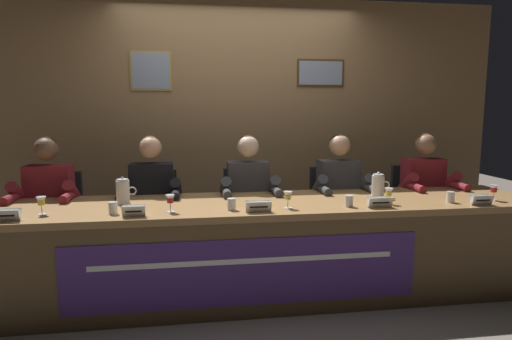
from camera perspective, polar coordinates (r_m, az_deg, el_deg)
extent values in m
plane|color=#70665B|center=(3.54, 0.00, -16.12)|extent=(12.00, 12.00, 0.00)
cube|color=#937047|center=(4.58, -2.46, 6.20)|extent=(5.67, 0.12, 2.60)
cube|color=tan|center=(4.52, -13.94, 12.79)|extent=(0.41, 0.02, 0.39)
cube|color=#8C99AD|center=(4.51, -13.95, 12.80)|extent=(0.37, 0.01, 0.35)
cube|color=#4C3319|center=(4.70, 8.66, 12.74)|extent=(0.51, 0.02, 0.29)
cube|color=#8C99AD|center=(4.69, 8.70, 12.75)|extent=(0.47, 0.01, 0.25)
cube|color=olive|center=(3.31, 0.00, -4.72)|extent=(4.47, 0.87, 0.05)
cube|color=brown|center=(3.02, 1.16, -13.32)|extent=(4.41, 0.04, 0.69)
cube|color=brown|center=(4.29, 30.60, -7.97)|extent=(0.08, 0.79, 0.69)
cube|color=#4C2D7A|center=(2.99, -1.37, -13.61)|extent=(2.44, 0.01, 0.47)
cube|color=white|center=(2.95, -1.36, -12.15)|extent=(2.08, 0.00, 0.04)
cylinder|color=black|center=(4.17, -25.16, -12.88)|extent=(0.44, 0.44, 0.02)
cylinder|color=black|center=(4.10, -25.35, -10.02)|extent=(0.05, 0.05, 0.41)
cube|color=#232328|center=(4.04, -25.54, -7.03)|extent=(0.44, 0.44, 0.03)
cube|color=#232328|center=(4.18, -24.93, -3.21)|extent=(0.40, 0.05, 0.44)
cylinder|color=black|center=(3.82, -28.37, -11.50)|extent=(0.10, 0.10, 0.47)
cylinder|color=black|center=(3.75, -25.44, -11.64)|extent=(0.10, 0.10, 0.47)
cylinder|color=black|center=(3.87, -27.89, -6.82)|extent=(0.13, 0.34, 0.13)
cylinder|color=black|center=(3.81, -25.04, -6.87)|extent=(0.13, 0.34, 0.13)
cube|color=maroon|center=(3.95, -25.94, -2.86)|extent=(0.36, 0.20, 0.48)
sphere|color=brown|center=(3.88, -26.37, 2.54)|extent=(0.19, 0.19, 0.19)
sphere|color=#331E0F|center=(3.89, -26.31, 2.78)|extent=(0.17, 0.17, 0.17)
cylinder|color=maroon|center=(3.92, -29.32, -2.85)|extent=(0.09, 0.30, 0.25)
cylinder|color=maroon|center=(3.79, -23.38, -2.82)|extent=(0.09, 0.30, 0.25)
cylinder|color=maroon|center=(3.78, -30.18, -3.37)|extent=(0.07, 0.24, 0.07)
cylinder|color=maroon|center=(3.64, -24.03, -3.36)|extent=(0.07, 0.24, 0.07)
cube|color=white|center=(3.15, -30.74, -5.31)|extent=(0.18, 0.03, 0.08)
cube|color=white|center=(3.18, -30.51, -5.17)|extent=(0.18, 0.03, 0.08)
cube|color=black|center=(3.15, -30.76, -5.32)|extent=(0.13, 0.01, 0.01)
cylinder|color=white|center=(3.26, -26.77, -5.32)|extent=(0.06, 0.06, 0.00)
cylinder|color=white|center=(3.25, -26.81, -4.81)|extent=(0.01, 0.01, 0.05)
cone|color=white|center=(3.24, -26.87, -3.78)|extent=(0.06, 0.06, 0.06)
cylinder|color=yellow|center=(3.24, -26.87, -3.89)|extent=(0.04, 0.04, 0.04)
cylinder|color=black|center=(4.01, -13.37, -13.15)|extent=(0.44, 0.44, 0.02)
cylinder|color=black|center=(3.94, -13.47, -10.19)|extent=(0.05, 0.05, 0.41)
cube|color=#232328|center=(3.87, -13.58, -7.08)|extent=(0.44, 0.44, 0.03)
cube|color=#232328|center=(4.02, -13.43, -3.10)|extent=(0.40, 0.05, 0.44)
cylinder|color=black|center=(3.62, -15.59, -11.87)|extent=(0.10, 0.10, 0.47)
cylinder|color=black|center=(3.60, -12.36, -11.88)|extent=(0.10, 0.10, 0.47)
cylinder|color=black|center=(3.68, -15.46, -6.92)|extent=(0.13, 0.34, 0.13)
cylinder|color=black|center=(3.66, -12.33, -6.90)|extent=(0.13, 0.34, 0.13)
cube|color=black|center=(3.78, -13.78, -2.73)|extent=(0.36, 0.20, 0.48)
sphere|color=tan|center=(3.71, -14.00, 2.92)|extent=(0.19, 0.19, 0.19)
sphere|color=#593819|center=(3.72, -13.98, 3.17)|extent=(0.17, 0.17, 0.17)
cylinder|color=black|center=(3.70, -17.17, -2.76)|extent=(0.09, 0.30, 0.25)
cylinder|color=black|center=(3.66, -10.66, -2.66)|extent=(0.09, 0.30, 0.25)
cylinder|color=black|center=(3.55, -17.56, -3.31)|extent=(0.07, 0.24, 0.07)
cylinder|color=black|center=(3.50, -10.76, -3.21)|extent=(0.07, 0.24, 0.07)
cube|color=white|center=(2.94, -16.13, -5.37)|extent=(0.15, 0.03, 0.08)
cube|color=white|center=(2.97, -16.05, -5.22)|extent=(0.15, 0.03, 0.08)
cube|color=black|center=(2.94, -16.14, -5.39)|extent=(0.11, 0.01, 0.01)
cylinder|color=white|center=(3.03, -11.40, -5.53)|extent=(0.06, 0.06, 0.00)
cylinder|color=white|center=(3.03, -11.42, -4.99)|extent=(0.01, 0.01, 0.05)
cone|color=white|center=(3.01, -11.45, -3.88)|extent=(0.06, 0.06, 0.06)
cylinder|color=#B21E2D|center=(3.02, -11.45, -4.00)|extent=(0.04, 0.04, 0.04)
cylinder|color=silver|center=(3.07, -18.65, -4.86)|extent=(0.06, 0.06, 0.08)
cylinder|color=silver|center=(3.08, -18.63, -5.17)|extent=(0.05, 0.05, 0.05)
cylinder|color=black|center=(4.02, -1.12, -12.88)|extent=(0.44, 0.44, 0.02)
cylinder|color=black|center=(3.95, -1.13, -9.92)|extent=(0.05, 0.05, 0.41)
cube|color=#232328|center=(3.88, -1.14, -6.81)|extent=(0.44, 0.44, 0.03)
cube|color=#232328|center=(4.02, -1.50, -2.85)|extent=(0.40, 0.05, 0.44)
cylinder|color=black|center=(3.61, -2.03, -11.64)|extent=(0.10, 0.10, 0.47)
cylinder|color=black|center=(3.63, 1.17, -11.49)|extent=(0.10, 0.10, 0.47)
cylinder|color=black|center=(3.66, -2.31, -6.68)|extent=(0.13, 0.34, 0.13)
cylinder|color=black|center=(3.69, 0.80, -6.57)|extent=(0.13, 0.34, 0.13)
cube|color=#38383D|center=(3.79, -1.10, -2.47)|extent=(0.36, 0.20, 0.48)
sphere|color=beige|center=(3.72, -1.07, 3.17)|extent=(0.19, 0.19, 0.19)
sphere|color=#331E0F|center=(3.73, -1.10, 3.42)|extent=(0.17, 0.17, 0.17)
cylinder|color=#38383D|center=(3.67, -4.16, -2.52)|extent=(0.09, 0.30, 0.25)
cylinder|color=#38383D|center=(3.72, 2.31, -2.36)|extent=(0.09, 0.30, 0.25)
cylinder|color=#38383D|center=(3.51, -3.97, -3.07)|extent=(0.07, 0.24, 0.07)
cylinder|color=#38383D|center=(3.57, 2.78, -2.89)|extent=(0.07, 0.24, 0.07)
cube|color=white|center=(2.95, 0.38, -4.99)|extent=(0.18, 0.03, 0.08)
cube|color=white|center=(2.99, 0.28, -4.85)|extent=(0.18, 0.03, 0.08)
cube|color=black|center=(2.95, 0.39, -5.01)|extent=(0.13, 0.01, 0.01)
cylinder|color=white|center=(3.10, 4.30, -5.11)|extent=(0.06, 0.06, 0.00)
cylinder|color=white|center=(3.09, 4.30, -4.57)|extent=(0.01, 0.01, 0.05)
cone|color=white|center=(3.08, 4.31, -3.49)|extent=(0.06, 0.06, 0.06)
cylinder|color=yellow|center=(3.08, 4.31, -3.60)|extent=(0.04, 0.04, 0.04)
cylinder|color=silver|center=(3.03, -3.31, -4.61)|extent=(0.06, 0.06, 0.08)
cylinder|color=silver|center=(3.04, -3.30, -4.92)|extent=(0.05, 0.05, 0.05)
cylinder|color=black|center=(4.20, 10.52, -12.08)|extent=(0.44, 0.44, 0.02)
cylinder|color=black|center=(4.13, 10.60, -9.24)|extent=(0.05, 0.05, 0.41)
cube|color=#232328|center=(4.07, 10.68, -6.26)|extent=(0.44, 0.44, 0.03)
cube|color=#232328|center=(4.20, 9.88, -2.50)|extent=(0.40, 0.05, 0.44)
cylinder|color=black|center=(3.78, 10.87, -10.83)|extent=(0.10, 0.10, 0.47)
cylinder|color=black|center=(3.85, 13.74, -10.58)|extent=(0.10, 0.10, 0.47)
cylinder|color=black|center=(3.84, 10.25, -6.12)|extent=(0.13, 0.34, 0.13)
cylinder|color=black|center=(3.91, 13.05, -5.96)|extent=(0.13, 0.34, 0.13)
cube|color=#38383D|center=(3.98, 10.93, -2.11)|extent=(0.36, 0.20, 0.48)
sphere|color=tan|center=(3.91, 11.18, 3.26)|extent=(0.19, 0.19, 0.19)
sphere|color=black|center=(3.92, 11.11, 3.50)|extent=(0.17, 0.17, 0.17)
cylinder|color=#38383D|center=(3.82, 8.45, -2.17)|extent=(0.09, 0.30, 0.25)
cylinder|color=#38383D|center=(3.96, 14.29, -1.97)|extent=(0.09, 0.30, 0.25)
cylinder|color=#38383D|center=(3.67, 9.16, -2.68)|extent=(0.07, 0.24, 0.07)
cylinder|color=#38383D|center=(3.81, 15.21, -2.45)|extent=(0.07, 0.24, 0.07)
cube|color=white|center=(3.22, 16.42, -4.23)|extent=(0.18, 0.03, 0.08)
cube|color=white|center=(3.25, 16.17, -4.11)|extent=(0.18, 0.03, 0.08)
cube|color=black|center=(3.22, 16.44, -4.24)|extent=(0.13, 0.01, 0.01)
cylinder|color=white|center=(3.38, 17.33, -4.35)|extent=(0.06, 0.06, 0.00)
cylinder|color=white|center=(3.37, 17.35, -3.86)|extent=(0.01, 0.01, 0.05)
cone|color=white|center=(3.36, 17.39, -2.86)|extent=(0.06, 0.06, 0.06)
cylinder|color=yellow|center=(3.36, 17.39, -2.97)|extent=(0.04, 0.04, 0.04)
cylinder|color=silver|center=(3.20, 12.38, -4.09)|extent=(0.06, 0.06, 0.08)
cylinder|color=silver|center=(3.21, 12.37, -4.39)|extent=(0.05, 0.05, 0.05)
cylinder|color=black|center=(4.53, 20.77, -10.98)|extent=(0.44, 0.44, 0.02)
cylinder|color=black|center=(4.46, 20.91, -8.32)|extent=(0.05, 0.05, 0.41)
cube|color=#232328|center=(4.41, 21.05, -5.56)|extent=(0.44, 0.44, 0.03)
cube|color=#232328|center=(4.53, 19.97, -2.11)|extent=(0.40, 0.05, 0.44)
cylinder|color=black|center=(4.12, 22.07, -9.69)|extent=(0.10, 0.10, 0.47)
cylinder|color=black|center=(4.23, 24.44, -9.39)|extent=(0.10, 0.10, 0.47)
cylinder|color=black|center=(4.17, 21.23, -5.40)|extent=(0.13, 0.34, 0.13)
cylinder|color=black|center=(4.28, 23.58, -5.21)|extent=(0.13, 0.34, 0.13)
cube|color=maroon|center=(4.32, 21.45, -1.71)|extent=(0.36, 0.20, 0.48)
sphere|color=#8E664C|center=(4.26, 21.84, 3.22)|extent=(0.19, 0.19, 0.19)
sphere|color=#593819|center=(4.27, 21.75, 3.44)|extent=(0.17, 0.17, 0.17)
cylinder|color=maroon|center=(4.13, 19.61, -1.77)|extent=(0.09, 0.30, 0.25)
cylinder|color=maroon|center=(4.34, 24.52, -1.57)|extent=(0.09, 0.30, 0.25)
cylinder|color=maroon|center=(3.99, 20.68, -2.21)|extent=(0.07, 0.24, 0.07)
cylinder|color=maroon|center=(4.21, 25.69, -1.98)|extent=(0.07, 0.24, 0.07)
cube|color=white|center=(3.59, 28.17, -3.60)|extent=(0.16, 0.03, 0.08)
cube|color=white|center=(3.62, 27.85, -3.50)|extent=(0.16, 0.03, 0.08)
cube|color=black|center=(3.59, 28.20, -3.61)|extent=(0.11, 0.01, 0.01)
cylinder|color=white|center=(3.84, 29.21, -3.55)|extent=(0.06, 0.06, 0.00)
cylinder|color=white|center=(3.83, 29.24, -3.12)|extent=(0.01, 0.01, 0.05)
cone|color=white|center=(3.82, 29.30, -2.24)|extent=(0.06, 0.06, 0.06)
cylinder|color=#B21E2D|center=(3.83, 29.30, -2.33)|extent=(0.04, 0.04, 0.04)
cylinder|color=silver|center=(3.60, 24.66, -3.32)|extent=(0.06, 0.06, 0.08)
cylinder|color=silver|center=(3.60, 24.64, -3.58)|extent=(0.05, 0.05, 0.05)
cylinder|color=silver|center=(3.36, -17.43, -2.88)|extent=(0.10, 0.10, 0.18)
cylinder|color=silver|center=(3.35, -17.50, -1.27)|extent=(0.08, 0.08, 0.01)
sphere|color=silver|center=(3.34, -17.51, -1.03)|extent=(0.02, 0.02, 0.02)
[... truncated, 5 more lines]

